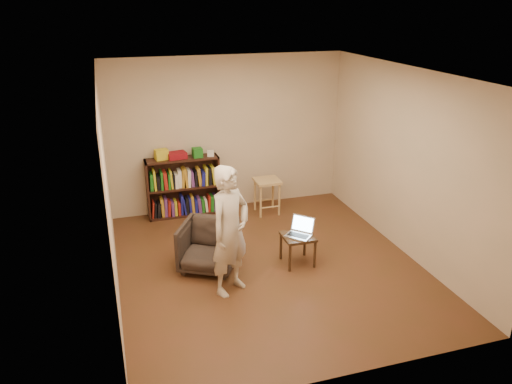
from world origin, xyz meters
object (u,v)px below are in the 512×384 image
object	(u,v)px
person	(230,231)
side_table	(298,240)
stool	(267,186)
laptop	(300,231)
bookshelf	(183,190)
armchair	(208,246)

from	to	relation	value
person	side_table	bearing A→B (deg)	-13.31
stool	laptop	world-z (taller)	laptop
bookshelf	side_table	xyz separation A→B (m)	(1.22, -2.13, -0.09)
stool	person	xyz separation A→B (m)	(-1.19, -2.18, 0.34)
stool	person	size ratio (longest dim) A/B	0.36
laptop	person	bearing A→B (deg)	-113.61
bookshelf	person	xyz separation A→B (m)	(0.17, -2.53, 0.38)
armchair	side_table	size ratio (longest dim) A/B	1.71
laptop	person	world-z (taller)	person
laptop	side_table	bearing A→B (deg)	-112.23
bookshelf	stool	size ratio (longest dim) A/B	2.01
bookshelf	armchair	world-z (taller)	bookshelf
bookshelf	side_table	size ratio (longest dim) A/B	2.83
stool	armchair	bearing A→B (deg)	-130.70
bookshelf	laptop	bearing A→B (deg)	-59.47
side_table	person	world-z (taller)	person
armchair	laptop	world-z (taller)	laptop
bookshelf	stool	xyz separation A→B (m)	(1.36, -0.35, 0.04)
laptop	bookshelf	bearing A→B (deg)	166.28
armchair	stool	bearing A→B (deg)	77.37
armchair	side_table	bearing A→B (deg)	17.17
bookshelf	stool	bearing A→B (deg)	-14.30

